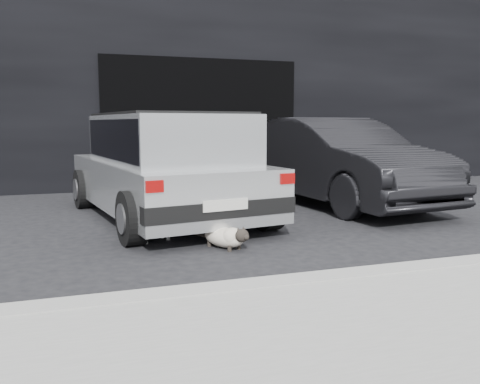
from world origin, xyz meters
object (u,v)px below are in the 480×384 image
object	(u,v)px
second_car	(336,161)
cat_siamese	(227,237)
cat_white	(157,226)
silver_hatchback	(166,162)

from	to	relation	value
second_car	cat_siamese	bearing A→B (deg)	-144.08
second_car	cat_white	distance (m)	3.67
cat_siamese	cat_white	size ratio (longest dim) A/B	1.07
cat_white	second_car	bearing A→B (deg)	95.44
cat_siamese	cat_white	distance (m)	0.88
silver_hatchback	cat_siamese	size ratio (longest dim) A/B	5.83
silver_hatchback	second_car	xyz separation A→B (m)	(2.85, 0.42, -0.09)
silver_hatchback	cat_siamese	xyz separation A→B (m)	(0.28, -1.88, -0.67)
cat_siamese	cat_white	xyz separation A→B (m)	(-0.64, 0.61, 0.04)
silver_hatchback	second_car	world-z (taller)	silver_hatchback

